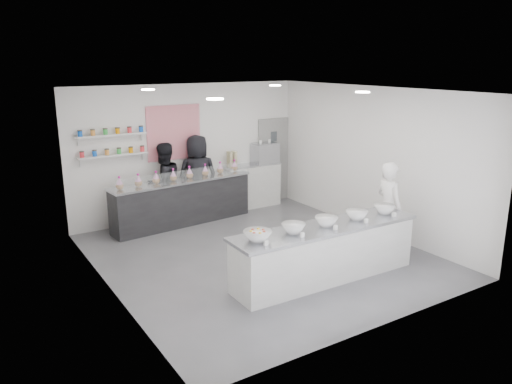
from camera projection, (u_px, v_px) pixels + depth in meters
floor at (260, 255)px, 9.23m from camera, size 6.00×6.00×0.00m
ceiling at (261, 91)px, 8.46m from camera, size 6.00×6.00×0.00m
back_wall at (189, 151)px, 11.29m from camera, size 5.50×0.00×5.50m
left_wall at (105, 199)px, 7.42m from camera, size 0.00×6.00×6.00m
right_wall at (372, 160)px, 10.27m from camera, size 0.00×6.00×6.00m
back_door at (273, 160)px, 12.57m from camera, size 0.88×0.04×2.10m
pattern_panel at (174, 133)px, 10.98m from camera, size 1.25×0.03×1.20m
jar_shelf_lower at (113, 155)px, 10.28m from camera, size 1.45×0.22×0.04m
jar_shelf_upper at (112, 135)px, 10.17m from camera, size 1.45×0.22×0.04m
preserve_jars at (112, 142)px, 10.19m from camera, size 1.45×0.10×0.56m
downlight_0 at (215, 99)px, 6.92m from camera, size 0.24×0.24×0.02m
downlight_1 at (363, 92)px, 8.37m from camera, size 0.24×0.24×0.02m
downlight_2 at (148, 90)px, 9.05m from camera, size 0.24×0.24×0.02m
downlight_3 at (275, 85)px, 10.49m from camera, size 0.24×0.24×0.02m
prep_counter at (325, 252)px, 8.15m from camera, size 3.36×0.81×0.91m
back_bar at (183, 202)px, 10.89m from camera, size 3.26×0.89×1.00m
sneeze_guard at (188, 176)px, 10.51m from camera, size 3.16×0.31×0.27m
espresso_ledge at (252, 185)px, 12.16m from camera, size 1.43×0.46×1.06m
espresso_machine at (265, 153)px, 12.16m from camera, size 0.61×0.42×0.47m
cup_stacks at (232, 159)px, 11.70m from camera, size 0.24×0.24×0.36m
prep_bowls at (326, 221)px, 8.01m from camera, size 2.99×0.53×0.15m
label_cards at (348, 233)px, 7.61m from camera, size 2.66×0.04×0.07m
cookie_bags at (181, 174)px, 10.73m from camera, size 2.96×0.43×0.27m
woman_prep at (389, 208)px, 9.14m from camera, size 0.50×0.69×1.74m
staff_left at (164, 184)px, 10.83m from camera, size 1.00×0.86×1.79m
staff_right at (198, 177)px, 11.24m from camera, size 1.03×0.77×1.90m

